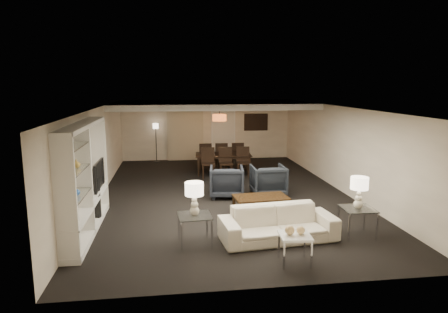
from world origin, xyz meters
name	(u,v)px	position (x,y,z in m)	size (l,w,h in m)	color
floor	(224,194)	(0.00, 0.00, 0.00)	(11.00, 11.00, 0.00)	black
ceiling	(224,107)	(0.00, 0.00, 2.50)	(7.00, 11.00, 0.02)	silver
wall_back	(207,130)	(0.00, 5.50, 1.25)	(7.00, 0.02, 2.50)	beige
wall_front	(272,211)	(0.00, -5.50, 1.25)	(7.00, 0.02, 2.50)	beige
wall_left	(98,154)	(-3.50, 0.00, 1.25)	(0.02, 11.00, 2.50)	beige
wall_right	(341,149)	(3.50, 0.00, 1.25)	(0.02, 11.00, 2.50)	beige
ceiling_soffit	(211,105)	(0.00, 3.50, 2.40)	(7.00, 4.00, 0.20)	silver
curtains	(185,132)	(-0.90, 5.42, 1.20)	(1.50, 0.12, 2.40)	beige
door	(223,134)	(0.70, 5.47, 1.05)	(0.90, 0.05, 2.10)	silver
painting	(256,122)	(2.10, 5.46, 1.55)	(0.95, 0.04, 0.65)	#142D38
media_unit	(85,179)	(-3.31, -2.60, 1.18)	(0.38, 3.40, 2.35)	white
pendant_light	(219,118)	(0.30, 3.50, 1.92)	(0.52, 0.52, 0.24)	#D8591E
sofa	(278,224)	(0.63, -3.60, 0.34)	(2.34, 0.92, 0.68)	beige
coffee_table	(261,206)	(0.63, -2.00, 0.23)	(1.29, 0.75, 0.46)	black
armchair_left	(227,182)	(0.03, -0.30, 0.44)	(0.93, 0.96, 0.87)	black
armchair_right	(268,180)	(1.23, -0.30, 0.44)	(0.93, 0.96, 0.87)	black
side_table_left	(195,230)	(-1.07, -3.60, 0.30)	(0.64, 0.64, 0.60)	white
side_table_right	(357,222)	(2.33, -3.60, 0.30)	(0.64, 0.64, 0.60)	silver
table_lamp_left	(194,199)	(-1.07, -3.60, 0.93)	(0.36, 0.36, 0.66)	beige
table_lamp_right	(359,193)	(2.33, -3.60, 0.93)	(0.36, 0.36, 0.66)	#EFE5CA
marble_table	(295,249)	(0.63, -4.70, 0.27)	(0.54, 0.54, 0.54)	white
gold_gourd_a	(290,230)	(0.53, -4.70, 0.62)	(0.17, 0.17, 0.17)	tan
gold_gourd_b	(301,230)	(0.73, -4.70, 0.61)	(0.15, 0.15, 0.15)	#F1C67F
television	(94,175)	(-3.28, -1.82, 1.07)	(0.14, 1.10, 0.63)	black
vase_blue	(75,191)	(-3.31, -3.52, 1.15)	(0.17, 0.17, 0.17)	#295CB5
vase_amber	(76,164)	(-3.31, -3.31, 1.64)	(0.15, 0.15, 0.16)	gold
floor_speaker	(97,200)	(-3.20, -2.04, 0.53)	(0.12, 0.12, 1.06)	black
dining_table	(223,164)	(0.34, 2.68, 0.34)	(1.96, 1.09, 0.69)	black
chair_nl	(208,163)	(-0.26, 2.03, 0.51)	(0.47, 0.47, 1.02)	black
chair_nm	(226,163)	(0.34, 2.03, 0.51)	(0.47, 0.47, 1.02)	black
chair_nr	(243,162)	(0.94, 2.03, 0.51)	(0.47, 0.47, 1.02)	black
chair_fl	(205,156)	(-0.26, 3.33, 0.51)	(0.47, 0.47, 1.02)	black
chair_fm	(221,156)	(0.34, 3.33, 0.51)	(0.47, 0.47, 1.02)	black
chair_fr	(237,156)	(0.94, 3.33, 0.51)	(0.47, 0.47, 1.02)	black
floor_lamp	(156,143)	(-2.10, 5.16, 0.79)	(0.23, 0.23, 1.58)	black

